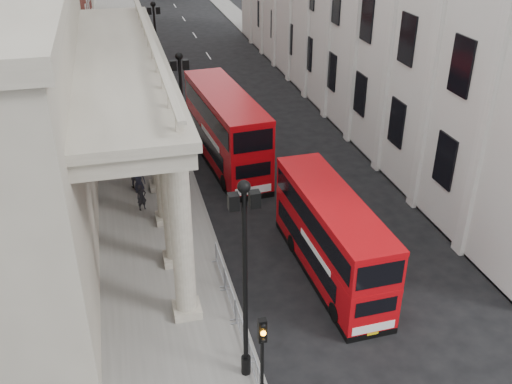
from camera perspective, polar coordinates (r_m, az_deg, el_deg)
The scene contains 12 objects.
sidewalk_west at distance 44.78m, azimuth -11.75°, elevation 6.08°, with size 6.00×140.00×0.12m, color slate.
sidewalk_east at distance 48.11m, azimuth 8.36°, elevation 7.97°, with size 3.00×140.00×0.12m, color slate.
kerb at distance 44.95m, azimuth -7.99°, elevation 6.51°, with size 0.20×140.00×0.14m, color slate.
lamp_post_south at distance 19.83m, azimuth -1.12°, elevation -7.94°, with size 1.05×0.44×8.32m.
lamp_post_mid at distance 33.87m, azimuth -7.36°, elevation 7.91°, with size 1.05×0.44×8.32m.
lamp_post_north at distance 49.13m, azimuth -9.92°, elevation 14.22°, with size 1.05×0.44×8.32m.
traffic_light at distance 19.52m, azimuth 0.63°, elevation -15.60°, with size 0.28×0.33×4.30m.
bus_near at distance 27.03m, azimuth 7.51°, elevation -4.27°, with size 2.62×9.69×4.15m.
bus_far at distance 37.83m, azimuth -3.07°, elevation 6.51°, with size 3.71×11.51×4.88m.
pedestrian_a at distance 33.17m, azimuth -11.37°, elevation -0.53°, with size 0.57×0.38×1.57m, color black.
pedestrian_b at distance 35.74m, azimuth -12.13°, elevation 1.63°, with size 0.78×0.60×1.60m, color black.
pedestrian_c at distance 35.17m, azimuth -11.68°, elevation 1.25°, with size 0.79×0.52×1.62m, color black.
Camera 1 is at (-4.13, -11.56, 16.69)m, focal length 40.00 mm.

